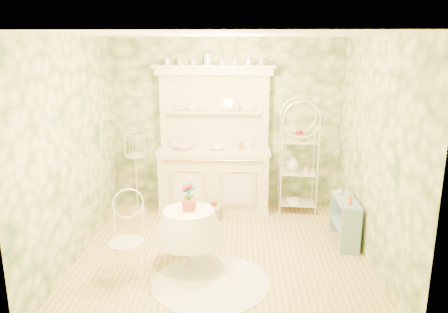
{
  "coord_description": "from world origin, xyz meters",
  "views": [
    {
      "loc": [
        0.23,
        -5.1,
        2.6
      ],
      "look_at": [
        0.0,
        0.5,
        1.15
      ],
      "focal_mm": 35.0,
      "sensor_mm": 36.0,
      "label": 1
    }
  ],
  "objects_px": {
    "birdcage_stand": "(136,167)",
    "floor_basket": "(211,212)",
    "side_shelf": "(345,220)",
    "round_table": "(190,236)",
    "kitchen_dresser": "(214,140)",
    "bakers_rack": "(298,161)",
    "cafe_chair": "(126,239)"
  },
  "relations": [
    {
      "from": "side_shelf",
      "to": "cafe_chair",
      "type": "xyz_separation_m",
      "value": [
        -2.67,
        -1.06,
        0.18
      ]
    },
    {
      "from": "kitchen_dresser",
      "to": "floor_basket",
      "type": "height_order",
      "value": "kitchen_dresser"
    },
    {
      "from": "floor_basket",
      "to": "birdcage_stand",
      "type": "bearing_deg",
      "value": 165.55
    },
    {
      "from": "side_shelf",
      "to": "round_table",
      "type": "relative_size",
      "value": 0.96
    },
    {
      "from": "kitchen_dresser",
      "to": "birdcage_stand",
      "type": "xyz_separation_m",
      "value": [
        -1.23,
        -0.08,
        -0.43
      ]
    },
    {
      "from": "birdcage_stand",
      "to": "floor_basket",
      "type": "xyz_separation_m",
      "value": [
        1.2,
        -0.31,
        -0.62
      ]
    },
    {
      "from": "birdcage_stand",
      "to": "floor_basket",
      "type": "bearing_deg",
      "value": -14.45
    },
    {
      "from": "round_table",
      "to": "floor_basket",
      "type": "bearing_deg",
      "value": 84.24
    },
    {
      "from": "kitchen_dresser",
      "to": "round_table",
      "type": "height_order",
      "value": "kitchen_dresser"
    },
    {
      "from": "side_shelf",
      "to": "birdcage_stand",
      "type": "height_order",
      "value": "birdcage_stand"
    },
    {
      "from": "bakers_rack",
      "to": "cafe_chair",
      "type": "xyz_separation_m",
      "value": [
        -2.16,
        -2.19,
        -0.34
      ]
    },
    {
      "from": "kitchen_dresser",
      "to": "round_table",
      "type": "bearing_deg",
      "value": -95.4
    },
    {
      "from": "kitchen_dresser",
      "to": "cafe_chair",
      "type": "distance_m",
      "value": 2.44
    },
    {
      "from": "floor_basket",
      "to": "cafe_chair",
      "type": "bearing_deg",
      "value": -114.32
    },
    {
      "from": "birdcage_stand",
      "to": "bakers_rack",
      "type": "bearing_deg",
      "value": 1.44
    },
    {
      "from": "kitchen_dresser",
      "to": "round_table",
      "type": "xyz_separation_m",
      "value": [
        -0.18,
        -1.86,
        -0.76
      ]
    },
    {
      "from": "bakers_rack",
      "to": "kitchen_dresser",
      "type": "bearing_deg",
      "value": -176.05
    },
    {
      "from": "round_table",
      "to": "floor_basket",
      "type": "distance_m",
      "value": 1.51
    },
    {
      "from": "kitchen_dresser",
      "to": "floor_basket",
      "type": "xyz_separation_m",
      "value": [
        -0.03,
        -0.39,
        -1.04
      ]
    },
    {
      "from": "bakers_rack",
      "to": "floor_basket",
      "type": "distance_m",
      "value": 1.58
    },
    {
      "from": "floor_basket",
      "to": "bakers_rack",
      "type": "bearing_deg",
      "value": 15.54
    },
    {
      "from": "cafe_chair",
      "to": "round_table",
      "type": "bearing_deg",
      "value": 3.1
    },
    {
      "from": "side_shelf",
      "to": "round_table",
      "type": "xyz_separation_m",
      "value": [
        -2.0,
        -0.72,
        0.07
      ]
    },
    {
      "from": "bakers_rack",
      "to": "birdcage_stand",
      "type": "bearing_deg",
      "value": -174.0
    },
    {
      "from": "bakers_rack",
      "to": "birdcage_stand",
      "type": "distance_m",
      "value": 2.55
    },
    {
      "from": "side_shelf",
      "to": "cafe_chair",
      "type": "height_order",
      "value": "cafe_chair"
    },
    {
      "from": "bakers_rack",
      "to": "round_table",
      "type": "bearing_deg",
      "value": -124.37
    },
    {
      "from": "cafe_chair",
      "to": "birdcage_stand",
      "type": "xyz_separation_m",
      "value": [
        -0.38,
        2.12,
        0.22
      ]
    },
    {
      "from": "bakers_rack",
      "to": "floor_basket",
      "type": "relative_size",
      "value": 5.41
    },
    {
      "from": "side_shelf",
      "to": "round_table",
      "type": "bearing_deg",
      "value": -162.9
    },
    {
      "from": "cafe_chair",
      "to": "floor_basket",
      "type": "bearing_deg",
      "value": 42.03
    },
    {
      "from": "cafe_chair",
      "to": "birdcage_stand",
      "type": "relative_size",
      "value": 0.69
    }
  ]
}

